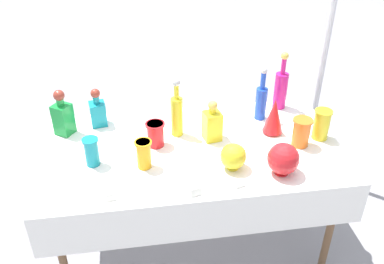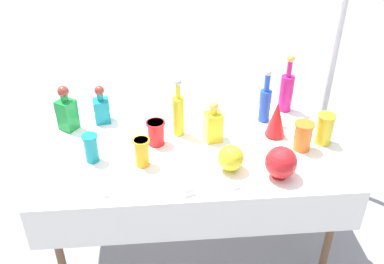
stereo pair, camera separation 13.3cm
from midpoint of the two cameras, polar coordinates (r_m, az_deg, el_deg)
The scene contains 20 objects.
ground_plane at distance 2.95m, azimuth -1.33°, elevation -14.21°, with size 40.00×40.00×0.00m, color gray.
display_table at distance 2.46m, azimuth -1.45°, elevation -3.54°, with size 1.70×0.93×0.76m.
tall_bottle_0 at distance 2.67m, azimuth 7.81°, elevation 4.22°, with size 0.07×0.07×0.35m.
tall_bottle_1 at distance 2.49m, azimuth -3.56°, elevation 2.43°, with size 0.07×0.07×0.36m.
tall_bottle_2 at distance 2.82m, azimuth 10.45°, elevation 5.83°, with size 0.08×0.08×0.39m.
square_decanter_0 at distance 2.46m, azimuth 1.17°, elevation 1.08°, with size 0.11×0.11×0.25m.
square_decanter_1 at distance 2.68m, azimuth -13.87°, elevation 2.72°, with size 0.11×0.11×0.24m.
square_decanter_2 at distance 2.64m, azimuth -18.25°, elevation 2.08°, with size 0.13×0.13×0.29m.
slender_vase_0 at distance 2.47m, azimuth 12.91°, elevation 0.06°, with size 0.11×0.11×0.17m.
slender_vase_1 at distance 2.34m, azimuth -14.84°, elevation -2.48°, with size 0.09×0.09×0.16m.
slender_vase_2 at distance 2.43m, azimuth -6.46°, elevation -0.20°, with size 0.11×0.11×0.15m.
slender_vase_3 at distance 2.56m, azimuth 15.50°, elevation 1.08°, with size 0.10×0.10×0.18m.
slender_vase_4 at distance 2.26m, azimuth -8.13°, elevation -2.84°, with size 0.09×0.09×0.16m.
fluted_vase_0 at distance 2.54m, azimuth 9.41°, elevation 2.12°, with size 0.12×0.12×0.22m.
round_bowl_0 at distance 2.24m, azimuth 3.84°, elevation -3.30°, with size 0.14×0.14×0.15m.
round_bowl_1 at distance 2.23m, azimuth 10.41°, elevation -3.57°, with size 0.17×0.17×0.18m.
price_tag_left at distance 2.12m, azimuth -12.49°, elevation -8.59°, with size 0.05×0.01×0.04m, color white.
price_tag_center at distance 2.16m, azimuth 4.73°, elevation -7.04°, with size 0.05×0.01×0.03m, color white.
price_tag_right at distance 2.10m, azimuth -1.29°, elevation -8.10°, with size 0.06×0.01×0.04m, color white.
canopy_pole at distance 3.09m, azimuth 16.17°, elevation 10.59°, with size 0.18×0.18×2.63m.
Camera 1 is at (-0.30, -1.99, 2.16)m, focal length 40.00 mm.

